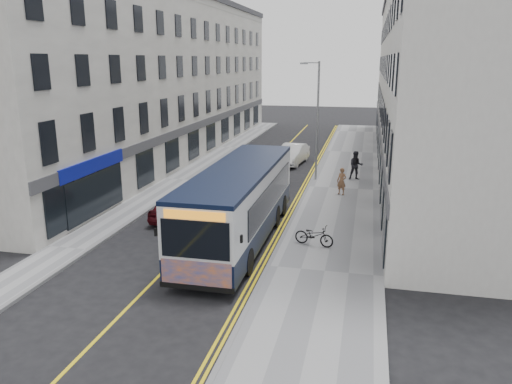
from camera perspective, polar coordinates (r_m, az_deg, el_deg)
The scene contains 17 objects.
ground at distance 22.37m, azimuth -8.11°, elevation -6.51°, with size 140.00×140.00×0.00m, color black.
pavement_east at distance 32.45m, azimuth 9.95°, elevation 0.34°, with size 4.50×64.00×0.12m, color gray.
pavement_west at distance 34.79m, azimuth -8.87°, elevation 1.37°, with size 2.00×64.00×0.12m, color gray.
kerb_east at distance 32.62m, azimuth 6.01°, elevation 0.57°, with size 0.18×64.00×0.13m, color slate.
kerb_west at distance 34.44m, azimuth -7.32°, elevation 1.30°, with size 0.18×64.00×0.13m, color slate.
road_centre_line at distance 33.32m, azimuth -0.84°, elevation 0.85°, with size 0.12×64.00×0.01m, color yellow.
road_dbl_yellow_inner at distance 32.69m, azimuth 5.22°, elevation 0.51°, with size 0.10×64.00×0.01m, color yellow.
road_dbl_yellow_outer at distance 32.67m, azimuth 5.57°, elevation 0.49°, with size 0.10×64.00×0.01m, color yellow.
terrace_east at distance 40.62m, azimuth 18.66°, elevation 11.91°, with size 6.00×46.00×13.00m, color silver.
terrace_west at distance 43.71m, azimuth -9.82°, elevation 12.62°, with size 6.00×46.00×13.00m, color silver.
streetlamp at distance 33.79m, azimuth 6.91°, elevation 8.49°, with size 1.32×0.18×8.00m.
city_bus at distance 22.59m, azimuth -1.89°, elevation -1.06°, with size 2.79×11.96×3.48m.
bicycle at distance 22.26m, azimuth 6.66°, elevation -4.94°, with size 0.62×1.79×0.94m, color black.
pedestrian_near at distance 30.70m, azimuth 9.76°, elevation 1.21°, with size 0.60×0.39×1.65m, color brown.
pedestrian_far at distance 34.73m, azimuth 11.36°, elevation 2.99°, with size 0.95×0.74×1.95m, color black.
car_white at distance 39.88m, azimuth 4.17°, elevation 4.32°, with size 1.66×4.77×1.57m, color silver.
car_maroon at distance 26.44m, azimuth -9.12°, elevation -1.62°, with size 1.59×3.94×1.34m, color #490C11.
Camera 1 is at (7.61, -19.40, 8.14)m, focal length 35.00 mm.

